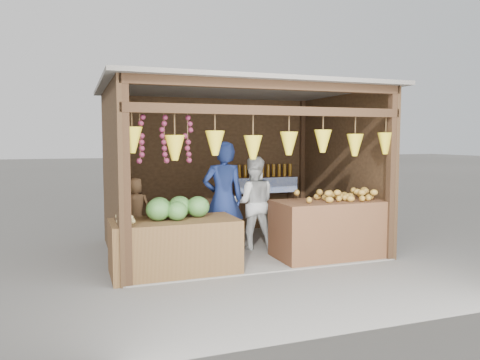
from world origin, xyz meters
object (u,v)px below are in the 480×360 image
(man_standing, at_px, (223,199))
(woman_standing, at_px, (253,203))
(counter_right, at_px, (329,229))
(vendor_seated, at_px, (135,208))
(counter_left, at_px, (175,246))

(man_standing, distance_m, woman_standing, 0.66)
(man_standing, height_order, woman_standing, man_standing)
(woman_standing, bearing_deg, counter_right, 150.08)
(counter_right, relative_size, vendor_seated, 1.76)
(counter_right, relative_size, man_standing, 0.95)
(vendor_seated, bearing_deg, counter_right, 165.33)
(counter_left, relative_size, vendor_seated, 1.77)
(counter_left, distance_m, counter_right, 2.41)
(counter_right, distance_m, woman_standing, 1.33)
(counter_left, bearing_deg, counter_right, 0.65)
(counter_right, distance_m, vendor_seated, 3.00)
(counter_left, relative_size, man_standing, 0.95)
(counter_left, relative_size, counter_right, 1.01)
(man_standing, relative_size, vendor_seated, 1.86)
(counter_left, relative_size, woman_standing, 1.11)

